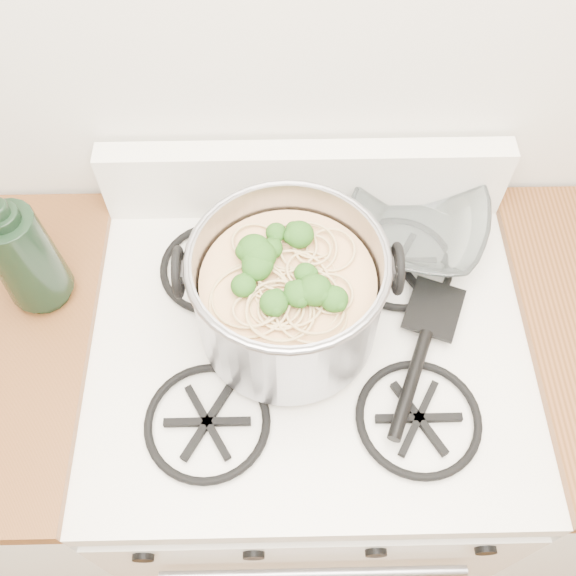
# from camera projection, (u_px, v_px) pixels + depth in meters

# --- Properties ---
(gas_range) EXTENTS (0.76, 0.66, 0.92)m
(gas_range) POSITION_uv_depth(u_px,v_px,m) (304.00, 432.00, 1.51)
(gas_range) COLOR white
(gas_range) RESTS_ON ground
(counter_left) EXTENTS (0.25, 0.65, 0.92)m
(counter_left) POSITION_uv_depth(u_px,v_px,m) (87.00, 431.00, 1.49)
(counter_left) COLOR silver
(counter_left) RESTS_ON ground
(stock_pot) EXTENTS (0.34, 0.31, 0.21)m
(stock_pot) POSITION_uv_depth(u_px,v_px,m) (288.00, 296.00, 1.03)
(stock_pot) COLOR #93949C
(stock_pot) RESTS_ON gas_range
(spatula) EXTENTS (0.39, 0.40, 0.02)m
(spatula) POSITION_uv_depth(u_px,v_px,m) (435.00, 307.00, 1.11)
(spatula) COLOR black
(spatula) RESTS_ON gas_range
(glass_bowl) EXTENTS (0.13, 0.13, 0.03)m
(glass_bowl) POSITION_uv_depth(u_px,v_px,m) (415.00, 230.00, 1.20)
(glass_bowl) COLOR white
(glass_bowl) RESTS_ON gas_range
(bottle) EXTENTS (0.12, 0.12, 0.29)m
(bottle) POSITION_uv_depth(u_px,v_px,m) (18.00, 245.00, 1.02)
(bottle) COLOR black
(bottle) RESTS_ON counter_left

